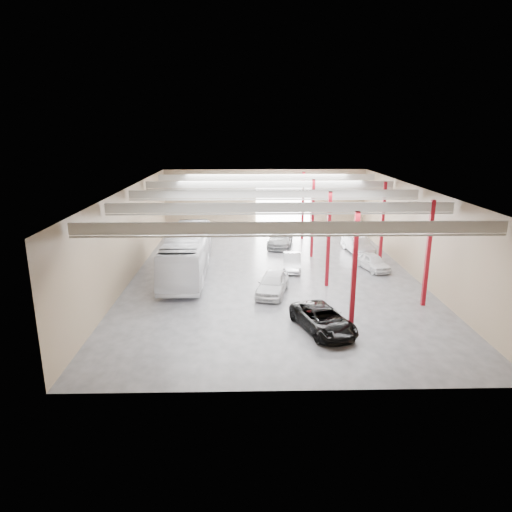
{
  "coord_description": "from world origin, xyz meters",
  "views": [
    {
      "loc": [
        -2.21,
        -33.87,
        11.24
      ],
      "look_at": [
        -1.43,
        -1.56,
        2.2
      ],
      "focal_mm": 32.0,
      "sensor_mm": 36.0,
      "label": 1
    }
  ],
  "objects_px": {
    "coach_bus": "(187,253)",
    "black_sedan": "(323,319)",
    "car_right_far": "(373,262)",
    "car_right_near": "(358,245)",
    "car_row_b": "(292,262)",
    "car_row_a": "(273,283)",
    "car_row_c": "(281,238)"
  },
  "relations": [
    {
      "from": "black_sedan",
      "to": "car_row_c",
      "type": "bearing_deg",
      "value": 74.13
    },
    {
      "from": "car_right_far",
      "to": "car_row_b",
      "type": "bearing_deg",
      "value": 165.51
    },
    {
      "from": "car_row_a",
      "to": "car_right_near",
      "type": "distance_m",
      "value": 13.77
    },
    {
      "from": "car_right_near",
      "to": "car_right_far",
      "type": "bearing_deg",
      "value": -98.98
    },
    {
      "from": "car_row_b",
      "to": "car_row_c",
      "type": "xyz_separation_m",
      "value": [
        -0.34,
        7.97,
        0.14
      ]
    },
    {
      "from": "black_sedan",
      "to": "car_right_far",
      "type": "distance_m",
      "value": 13.18
    },
    {
      "from": "car_row_a",
      "to": "car_right_far",
      "type": "xyz_separation_m",
      "value": [
        8.61,
        5.54,
        -0.12
      ]
    },
    {
      "from": "coach_bus",
      "to": "black_sedan",
      "type": "height_order",
      "value": "coach_bus"
    },
    {
      "from": "car_row_a",
      "to": "car_row_b",
      "type": "relative_size",
      "value": 1.13
    },
    {
      "from": "car_row_b",
      "to": "car_right_far",
      "type": "height_order",
      "value": "car_row_b"
    },
    {
      "from": "coach_bus",
      "to": "car_right_near",
      "type": "relative_size",
      "value": 2.68
    },
    {
      "from": "car_row_b",
      "to": "car_right_far",
      "type": "relative_size",
      "value": 1.05
    },
    {
      "from": "car_row_b",
      "to": "car_right_far",
      "type": "bearing_deg",
      "value": 4.69
    },
    {
      "from": "coach_bus",
      "to": "car_right_far",
      "type": "height_order",
      "value": "coach_bus"
    },
    {
      "from": "car_right_near",
      "to": "car_row_b",
      "type": "bearing_deg",
      "value": -151.72
    },
    {
      "from": "car_row_c",
      "to": "car_right_near",
      "type": "distance_m",
      "value": 7.59
    },
    {
      "from": "car_row_a",
      "to": "coach_bus",
      "type": "bearing_deg",
      "value": 158.25
    },
    {
      "from": "coach_bus",
      "to": "car_row_c",
      "type": "distance_m",
      "value": 12.15
    },
    {
      "from": "coach_bus",
      "to": "black_sedan",
      "type": "bearing_deg",
      "value": -50.37
    },
    {
      "from": "coach_bus",
      "to": "car_right_near",
      "type": "height_order",
      "value": "coach_bus"
    },
    {
      "from": "car_row_a",
      "to": "car_right_far",
      "type": "distance_m",
      "value": 10.24
    },
    {
      "from": "car_row_a",
      "to": "car_right_far",
      "type": "height_order",
      "value": "car_row_a"
    },
    {
      "from": "car_row_b",
      "to": "car_row_c",
      "type": "distance_m",
      "value": 7.98
    },
    {
      "from": "coach_bus",
      "to": "car_right_far",
      "type": "relative_size",
      "value": 3.26
    },
    {
      "from": "black_sedan",
      "to": "car_right_far",
      "type": "xyz_separation_m",
      "value": [
        6.08,
        11.69,
        -0.04
      ]
    },
    {
      "from": "car_row_c",
      "to": "car_right_near",
      "type": "bearing_deg",
      "value": -12.96
    },
    {
      "from": "black_sedan",
      "to": "car_row_b",
      "type": "xyz_separation_m",
      "value": [
        -0.59,
        11.82,
        -0.03
      ]
    },
    {
      "from": "car_row_c",
      "to": "car_right_far",
      "type": "bearing_deg",
      "value": -39.62
    },
    {
      "from": "coach_bus",
      "to": "car_row_c",
      "type": "height_order",
      "value": "coach_bus"
    },
    {
      "from": "car_right_far",
      "to": "black_sedan",
      "type": "bearing_deg",
      "value": -130.89
    },
    {
      "from": "car_row_c",
      "to": "car_right_far",
      "type": "xyz_separation_m",
      "value": [
        7.01,
        -8.1,
        -0.15
      ]
    },
    {
      "from": "car_right_far",
      "to": "coach_bus",
      "type": "bearing_deg",
      "value": 170.12
    }
  ]
}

